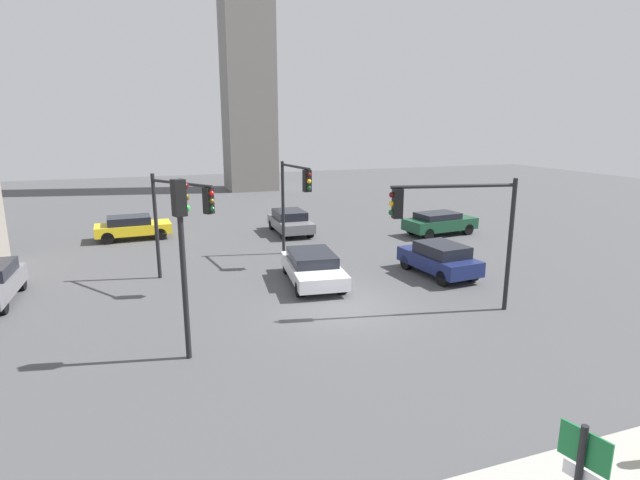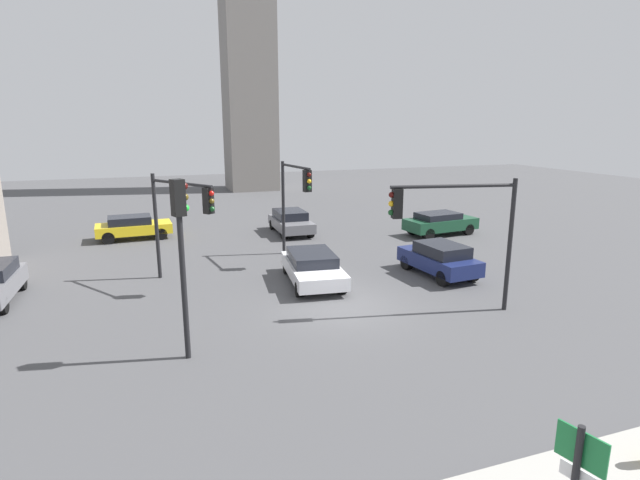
% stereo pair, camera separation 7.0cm
% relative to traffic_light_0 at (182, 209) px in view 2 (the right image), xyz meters
% --- Properties ---
extents(ground_plane, '(100.42, 100.42, 0.00)m').
position_rel_traffic_light_0_xyz_m(ground_plane, '(5.19, -4.58, -3.26)').
color(ground_plane, '#4C4C4F').
extents(traffic_light_0, '(2.20, 3.23, 4.57)m').
position_rel_traffic_light_0_xyz_m(traffic_light_0, '(0.00, 0.00, 0.00)').
color(traffic_light_0, black).
rests_on(traffic_light_0, ground_plane).
extents(traffic_light_1, '(0.67, 3.09, 4.76)m').
position_rel_traffic_light_0_xyz_m(traffic_light_1, '(5.45, 2.29, 0.17)').
color(traffic_light_1, black).
rests_on(traffic_light_1, ground_plane).
extents(traffic_light_2, '(4.48, 1.08, 4.79)m').
position_rel_traffic_light_0_xyz_m(traffic_light_2, '(8.56, -6.28, 0.22)').
color(traffic_light_2, black).
rests_on(traffic_light_2, ground_plane).
extents(traffic_light_3, '(0.49, 0.41, 5.18)m').
position_rel_traffic_light_0_xyz_m(traffic_light_3, '(-0.53, -6.78, 0.35)').
color(traffic_light_3, black).
rests_on(traffic_light_3, ground_plane).
extents(car_0, '(2.55, 4.82, 1.29)m').
position_rel_traffic_light_0_xyz_m(car_0, '(5.11, -1.35, -2.57)').
color(car_0, silver).
rests_on(car_0, ground_plane).
extents(car_1, '(4.25, 2.03, 1.36)m').
position_rel_traffic_light_0_xyz_m(car_1, '(-2.15, 9.82, -2.53)').
color(car_1, yellow).
rests_on(car_1, ground_plane).
extents(car_2, '(4.53, 2.34, 1.36)m').
position_rel_traffic_light_0_xyz_m(car_2, '(15.32, 4.85, -2.51)').
color(car_2, '#19472D').
rests_on(car_2, ground_plane).
extents(car_3, '(2.02, 4.26, 1.39)m').
position_rel_traffic_light_0_xyz_m(car_3, '(6.95, 8.30, -2.53)').
color(car_3, slate).
rests_on(car_3, ground_plane).
extents(car_4, '(2.13, 4.08, 1.47)m').
position_rel_traffic_light_0_xyz_m(car_4, '(10.72, -2.28, -2.49)').
color(car_4, navy).
rests_on(car_4, ground_plane).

